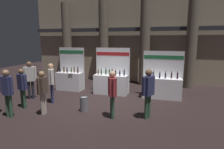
# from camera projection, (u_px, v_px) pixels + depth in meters

# --- Properties ---
(ground_plane) EXTENTS (26.37, 26.37, 0.00)m
(ground_plane) POSITION_uv_depth(u_px,v_px,m) (102.00, 103.00, 8.39)
(ground_plane) COLOR black
(hall_colonnade) EXTENTS (13.18, 1.28, 6.22)m
(hall_colonnade) POSITION_uv_depth(u_px,v_px,m) (126.00, 37.00, 12.36)
(hall_colonnade) COLOR gray
(hall_colonnade) RESTS_ON ground_plane
(exhibitor_booth_0) EXTENTS (1.51, 0.70, 2.34)m
(exhibitor_booth_0) POSITION_uv_depth(u_px,v_px,m) (70.00, 79.00, 10.60)
(exhibitor_booth_0) COLOR white
(exhibitor_booth_0) RESTS_ON ground_plane
(exhibitor_booth_1) EXTENTS (1.81, 0.66, 2.36)m
(exhibitor_booth_1) POSITION_uv_depth(u_px,v_px,m) (111.00, 82.00, 9.80)
(exhibitor_booth_1) COLOR white
(exhibitor_booth_1) RESTS_ON ground_plane
(exhibitor_booth_2) EXTENTS (1.89, 0.66, 2.23)m
(exhibitor_booth_2) POSITION_uv_depth(u_px,v_px,m) (162.00, 86.00, 9.09)
(exhibitor_booth_2) COLOR white
(exhibitor_booth_2) RESTS_ON ground_plane
(trash_bin) EXTENTS (0.34, 0.34, 0.58)m
(trash_bin) POSITION_uv_depth(u_px,v_px,m) (84.00, 104.00, 7.44)
(trash_bin) COLOR slate
(trash_bin) RESTS_ON ground_plane
(visitor_0) EXTENTS (0.49, 0.42, 1.78)m
(visitor_0) POSITION_uv_depth(u_px,v_px,m) (30.00, 77.00, 8.87)
(visitor_0) COLOR #23232D
(visitor_0) RESTS_ON ground_plane
(visitor_1) EXTENTS (0.52, 0.26, 1.74)m
(visitor_1) POSITION_uv_depth(u_px,v_px,m) (7.00, 90.00, 6.70)
(visitor_1) COLOR #33563D
(visitor_1) RESTS_ON ground_plane
(visitor_3) EXTENTS (0.42, 0.53, 1.77)m
(visitor_3) POSITION_uv_depth(u_px,v_px,m) (148.00, 89.00, 6.60)
(visitor_3) COLOR #33563D
(visitor_3) RESTS_ON ground_plane
(visitor_4) EXTENTS (0.52, 0.35, 1.63)m
(visitor_4) POSITION_uv_depth(u_px,v_px,m) (22.00, 85.00, 7.65)
(visitor_4) COLOR #33563D
(visitor_4) RESTS_ON ground_plane
(visitor_5) EXTENTS (0.39, 0.47, 1.71)m
(visitor_5) POSITION_uv_depth(u_px,v_px,m) (112.00, 90.00, 6.66)
(visitor_5) COLOR #33563D
(visitor_5) RESTS_ON ground_plane
(visitor_6) EXTENTS (0.42, 0.49, 1.76)m
(visitor_6) POSITION_uv_depth(u_px,v_px,m) (51.00, 79.00, 8.32)
(visitor_6) COLOR navy
(visitor_6) RESTS_ON ground_plane
(visitor_7) EXTENTS (0.26, 0.52, 1.64)m
(visitor_7) POSITION_uv_depth(u_px,v_px,m) (42.00, 89.00, 7.00)
(visitor_7) COLOR #ADA393
(visitor_7) RESTS_ON ground_plane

